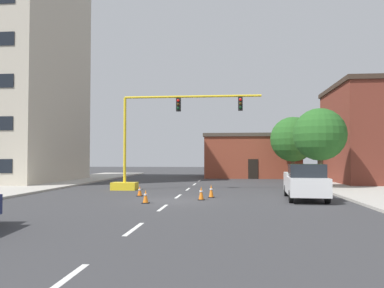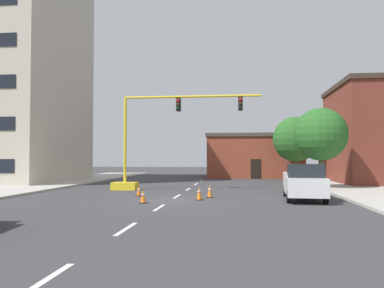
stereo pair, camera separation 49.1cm
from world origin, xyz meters
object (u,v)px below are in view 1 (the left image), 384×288
traffic_signal_gantry (145,158)px  traffic_cone_roadside_a (201,193)px  tree_right_far (293,139)px  tree_right_mid (320,135)px  traffic_cone_roadside_c (211,191)px  pickup_truck_white (305,182)px  traffic_cone_roadside_b (146,197)px  traffic_cone_roadside_d (140,191)px

traffic_signal_gantry → traffic_cone_roadside_a: bearing=-54.1°
traffic_signal_gantry → tree_right_far: bearing=46.7°
tree_right_far → tree_right_mid: (0.16, -11.53, -0.19)m
tree_right_mid → traffic_cone_roadside_c: size_ratio=7.73×
pickup_truck_white → traffic_cone_roadside_a: (-5.76, -0.77, -0.60)m
traffic_signal_gantry → tree_right_mid: 13.06m
traffic_cone_roadside_b → traffic_cone_roadside_d: traffic_cone_roadside_b is taller
tree_right_far → traffic_cone_roadside_d: (-11.96, -17.90, -3.95)m
traffic_cone_roadside_b → traffic_cone_roadside_a: bearing=34.3°
tree_right_far → pickup_truck_white: size_ratio=1.19×
traffic_cone_roadside_a → traffic_cone_roadside_b: (-2.72, -1.86, -0.03)m
tree_right_mid → pickup_truck_white: (-2.47, -7.45, -3.09)m
tree_right_far → traffic_cone_roadside_a: tree_right_far is taller
traffic_signal_gantry → traffic_cone_roadside_c: 7.33m
tree_right_mid → traffic_cone_roadside_a: size_ratio=7.94×
traffic_cone_roadside_c → traffic_cone_roadside_b: bearing=-134.5°
traffic_cone_roadside_a → traffic_cone_roadside_b: size_ratio=1.08×
tree_right_mid → traffic_cone_roadside_b: size_ratio=8.60×
traffic_signal_gantry → traffic_cone_roadside_a: size_ratio=14.20×
tree_right_far → traffic_cone_roadside_c: 20.22m
traffic_cone_roadside_b → traffic_cone_roadside_d: bearing=107.5°
tree_right_far → traffic_cone_roadside_b: size_ratio=9.40×
traffic_cone_roadside_c → traffic_cone_roadside_d: size_ratio=1.26×
traffic_signal_gantry → tree_right_mid: (12.81, 1.88, 1.72)m
traffic_signal_gantry → traffic_cone_roadside_b: (1.86, -8.18, -2.00)m
traffic_cone_roadside_d → tree_right_mid: bearing=27.7°
pickup_truck_white → traffic_cone_roadside_b: (-8.48, -2.62, -0.63)m
tree_right_far → traffic_cone_roadside_b: bearing=-116.6°
tree_right_mid → traffic_cone_roadside_a: 12.20m
pickup_truck_white → traffic_cone_roadside_c: 5.34m
tree_right_far → pickup_truck_white: bearing=-97.0°
traffic_cone_roadside_b → traffic_signal_gantry: bearing=102.8°
traffic_signal_gantry → tree_right_far: traffic_signal_gantry is taller
tree_right_far → traffic_cone_roadside_c: size_ratio=8.45×
tree_right_far → traffic_cone_roadside_d: size_ratio=10.62×
traffic_signal_gantry → traffic_cone_roadside_d: bearing=-81.2°
traffic_signal_gantry → pickup_truck_white: 11.82m
traffic_cone_roadside_c → traffic_cone_roadside_d: traffic_cone_roadside_c is taller
tree_right_mid → traffic_cone_roadside_d: 14.19m
pickup_truck_white → traffic_cone_roadside_d: pickup_truck_white is taller
tree_right_far → traffic_cone_roadside_b: 24.46m
traffic_signal_gantry → tree_right_mid: size_ratio=1.79×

